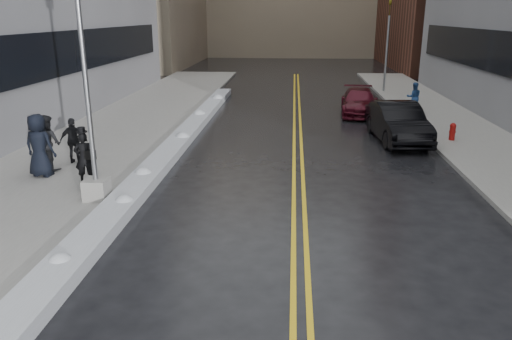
% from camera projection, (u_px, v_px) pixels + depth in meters
% --- Properties ---
extents(ground, '(160.00, 160.00, 0.00)m').
position_uv_depth(ground, '(198.00, 237.00, 12.28)').
color(ground, black).
rests_on(ground, ground).
extents(sidewalk_west, '(5.50, 50.00, 0.15)m').
position_uv_depth(sidewalk_west, '(112.00, 136.00, 22.18)').
color(sidewalk_west, gray).
rests_on(sidewalk_west, ground).
extents(sidewalk_east, '(4.00, 50.00, 0.15)m').
position_uv_depth(sidewalk_east, '(475.00, 142.00, 21.06)').
color(sidewalk_east, gray).
rests_on(sidewalk_east, ground).
extents(lane_line_left, '(0.12, 50.00, 0.01)m').
position_uv_depth(lane_line_left, '(294.00, 140.00, 21.63)').
color(lane_line_left, gold).
rests_on(lane_line_left, ground).
extents(lane_line_right, '(0.12, 50.00, 0.01)m').
position_uv_depth(lane_line_right, '(301.00, 140.00, 21.60)').
color(lane_line_right, gold).
rests_on(lane_line_right, ground).
extents(snow_ridge, '(0.90, 30.00, 0.34)m').
position_uv_depth(snow_ridge, '(174.00, 146.00, 20.01)').
color(snow_ridge, '#BABDC3').
rests_on(snow_ridge, ground).
extents(lamppost, '(0.65, 0.65, 7.62)m').
position_uv_depth(lamppost, '(89.00, 118.00, 13.66)').
color(lamppost, gray).
rests_on(lamppost, sidewalk_west).
extents(fire_hydrant, '(0.26, 0.26, 0.73)m').
position_uv_depth(fire_hydrant, '(453.00, 131.00, 20.99)').
color(fire_hydrant, maroon).
rests_on(fire_hydrant, sidewalk_east).
extents(traffic_signal, '(0.16, 0.20, 6.00)m').
position_uv_depth(traffic_signal, '(387.00, 43.00, 33.49)').
color(traffic_signal, gray).
rests_on(traffic_signal, sidewalk_east).
extents(pedestrian_fedora, '(0.68, 0.53, 1.65)m').
position_uv_depth(pedestrian_fedora, '(84.00, 158.00, 15.44)').
color(pedestrian_fedora, black).
rests_on(pedestrian_fedora, sidewalk_west).
extents(pedestrian_b, '(1.15, 1.07, 1.89)m').
position_uv_depth(pedestrian_b, '(48.00, 143.00, 16.81)').
color(pedestrian_b, black).
rests_on(pedestrian_b, sidewalk_west).
extents(pedestrian_c, '(1.11, 0.82, 2.06)m').
position_uv_depth(pedestrian_c, '(39.00, 145.00, 16.11)').
color(pedestrian_c, black).
rests_on(pedestrian_c, sidewalk_west).
extents(pedestrian_d, '(0.99, 0.52, 1.62)m').
position_uv_depth(pedestrian_d, '(74.00, 141.00, 17.64)').
color(pedestrian_d, black).
rests_on(pedestrian_d, sidewalk_west).
extents(pedestrian_east, '(0.77, 0.60, 1.59)m').
position_uv_depth(pedestrian_east, '(414.00, 97.00, 26.97)').
color(pedestrian_east, navy).
rests_on(pedestrian_east, sidewalk_east).
extents(car_black, '(2.17, 5.14, 1.65)m').
position_uv_depth(car_black, '(398.00, 122.00, 21.27)').
color(car_black, black).
rests_on(car_black, ground).
extents(car_maroon, '(2.25, 4.79, 1.35)m').
position_uv_depth(car_maroon, '(359.00, 102.00, 27.10)').
color(car_maroon, '#430A16').
rests_on(car_maroon, ground).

